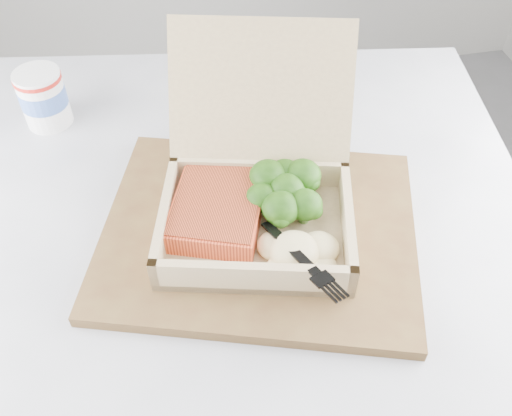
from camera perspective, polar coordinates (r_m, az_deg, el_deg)
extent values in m
cylinder|color=black|center=(1.02, -3.00, -16.93)|extent=(0.08, 0.08, 0.71)
cube|color=silver|center=(0.71, -4.16, -3.74)|extent=(0.94, 0.94, 0.03)
cube|color=brown|center=(0.69, 0.31, -2.36)|extent=(0.45, 0.40, 0.02)
cube|color=tan|center=(0.67, 0.02, -2.43)|extent=(0.25, 0.22, 0.01)
cube|color=tan|center=(0.67, -8.99, -1.13)|extent=(0.05, 0.17, 0.05)
cube|color=tan|center=(0.67, 9.11, -1.72)|extent=(0.05, 0.17, 0.05)
cube|color=tan|center=(0.61, -0.31, -7.09)|extent=(0.22, 0.06, 0.05)
cube|color=tan|center=(0.72, 0.30, 3.37)|extent=(0.22, 0.06, 0.05)
cube|color=tan|center=(0.69, 0.49, 11.56)|extent=(0.24, 0.14, 0.15)
cube|color=#FF6531|center=(0.68, -3.79, 0.10)|extent=(0.14, 0.16, 0.03)
ellipsoid|color=beige|center=(0.63, 3.88, -4.32)|extent=(0.09, 0.08, 0.03)
cube|color=black|center=(0.65, 0.90, -0.92)|extent=(0.05, 0.10, 0.02)
cube|color=black|center=(0.61, 4.65, -5.40)|extent=(0.03, 0.05, 0.01)
cylinder|color=white|center=(0.89, -20.48, 10.25)|extent=(0.07, 0.07, 0.08)
cylinder|color=#4164B6|center=(0.88, -20.56, 10.47)|extent=(0.07, 0.07, 0.03)
cylinder|color=red|center=(0.87, -21.09, 12.06)|extent=(0.07, 0.07, 0.01)
cube|color=white|center=(0.82, -0.49, 6.85)|extent=(0.13, 0.15, 0.00)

